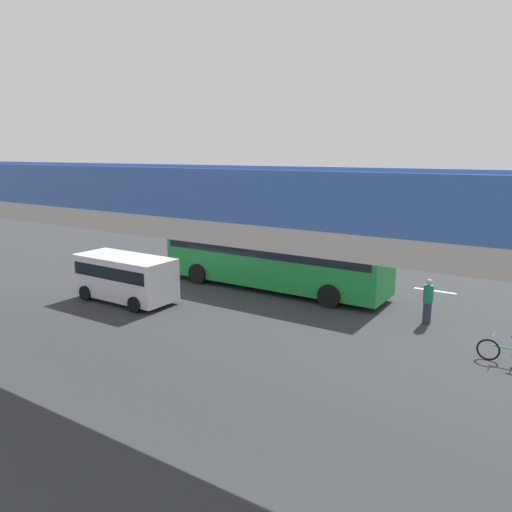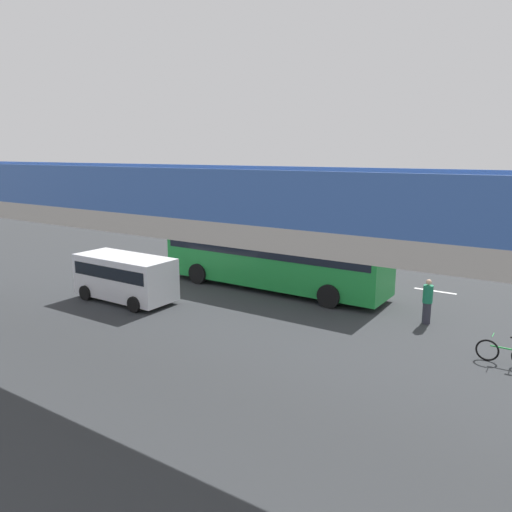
% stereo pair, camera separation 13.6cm
% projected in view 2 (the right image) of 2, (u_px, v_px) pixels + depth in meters
% --- Properties ---
extents(ground, '(80.00, 80.00, 0.00)m').
position_uv_depth(ground, '(298.00, 286.00, 24.85)').
color(ground, '#2D3033').
extents(city_bus, '(11.54, 2.85, 3.15)m').
position_uv_depth(city_bus, '(272.00, 251.00, 24.11)').
color(city_bus, '#1E8C38').
rests_on(city_bus, ground).
extents(parked_van, '(4.80, 2.17, 2.05)m').
position_uv_depth(parked_van, '(125.00, 275.00, 22.28)').
color(parked_van, silver).
rests_on(parked_van, ground).
extents(bicycle_green, '(1.77, 0.44, 0.96)m').
position_uv_depth(bicycle_green, '(505.00, 353.00, 15.62)').
color(bicycle_green, black).
rests_on(bicycle_green, ground).
extents(pedestrian, '(0.38, 0.38, 1.79)m').
position_uv_depth(pedestrian, '(427.00, 302.00, 19.30)').
color(pedestrian, '#2D2D38').
rests_on(pedestrian, ground).
extents(lane_dash_leftmost, '(2.00, 0.20, 0.01)m').
position_uv_depth(lane_dash_leftmost, '(435.00, 291.00, 24.02)').
color(lane_dash_leftmost, silver).
rests_on(lane_dash_leftmost, ground).
extents(lane_dash_left, '(2.00, 0.20, 0.01)m').
position_uv_depth(lane_dash_left, '(358.00, 280.00, 26.18)').
color(lane_dash_left, silver).
rests_on(lane_dash_left, ground).
extents(lane_dash_centre, '(2.00, 0.20, 0.01)m').
position_uv_depth(lane_dash_centre, '(292.00, 270.00, 28.34)').
color(lane_dash_centre, silver).
rests_on(lane_dash_centre, ground).
extents(lane_dash_right, '(2.00, 0.20, 0.01)m').
position_uv_depth(lane_dash_right, '(235.00, 262.00, 30.50)').
color(lane_dash_right, silver).
rests_on(lane_dash_right, ground).
extents(pedestrian_overpass, '(31.23, 2.60, 6.28)m').
position_uv_depth(pedestrian_overpass, '(104.00, 222.00, 14.27)').
color(pedestrian_overpass, '#B2ADA5').
rests_on(pedestrian_overpass, ground).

